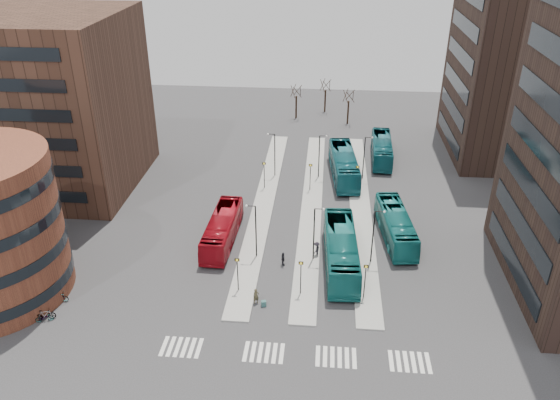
# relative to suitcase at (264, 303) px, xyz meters

# --- Properties ---
(ground) EXTENTS (160.00, 160.00, 0.00)m
(ground) POSITION_rel_suitcase_xyz_m (1.70, -10.00, -0.28)
(ground) COLOR #2F2F31
(ground) RESTS_ON ground
(island_left) EXTENTS (2.50, 45.00, 0.15)m
(island_left) POSITION_rel_suitcase_xyz_m (-2.30, 20.00, -0.21)
(island_left) COLOR gray
(island_left) RESTS_ON ground
(island_mid) EXTENTS (2.50, 45.00, 0.15)m
(island_mid) POSITION_rel_suitcase_xyz_m (3.70, 20.00, -0.21)
(island_mid) COLOR gray
(island_mid) RESTS_ON ground
(island_right) EXTENTS (2.50, 45.00, 0.15)m
(island_right) POSITION_rel_suitcase_xyz_m (9.70, 20.00, -0.21)
(island_right) COLOR gray
(island_right) RESTS_ON ground
(suitcase) EXTENTS (0.53, 0.47, 0.56)m
(suitcase) POSITION_rel_suitcase_xyz_m (0.00, 0.00, 0.00)
(suitcase) COLOR navy
(suitcase) RESTS_ON ground
(red_bus) EXTENTS (3.00, 11.44, 3.17)m
(red_bus) POSITION_rel_suitcase_xyz_m (-5.81, 10.76, 1.30)
(red_bus) COLOR #9E0C17
(red_bus) RESTS_ON ground
(teal_bus_a) EXTENTS (3.70, 13.26, 3.66)m
(teal_bus_a) POSITION_rel_suitcase_xyz_m (7.13, 7.26, 1.55)
(teal_bus_a) COLOR #146866
(teal_bus_a) RESTS_ON ground
(teal_bus_b) EXTENTS (4.28, 13.24, 3.62)m
(teal_bus_b) POSITION_rel_suitcase_xyz_m (7.70, 28.57, 1.53)
(teal_bus_b) COLOR #155F6A
(teal_bus_b) RESTS_ON ground
(teal_bus_c) EXTENTS (3.97, 11.83, 3.23)m
(teal_bus_c) POSITION_rel_suitcase_xyz_m (13.25, 13.19, 1.34)
(teal_bus_c) COLOR #166E6E
(teal_bus_c) RESTS_ON ground
(teal_bus_d) EXTENTS (3.15, 11.63, 3.21)m
(teal_bus_d) POSITION_rel_suitcase_xyz_m (13.34, 35.09, 1.33)
(teal_bus_d) COLOR #145A64
(teal_bus_d) RESTS_ON ground
(traveller) EXTENTS (0.67, 0.57, 1.56)m
(traveller) POSITION_rel_suitcase_xyz_m (-0.75, 0.38, 0.50)
(traveller) COLOR #46402A
(traveller) RESTS_ON ground
(commuter_a) EXTENTS (0.97, 0.85, 1.68)m
(commuter_a) POSITION_rel_suitcase_xyz_m (-7.18, 8.97, 0.56)
(commuter_a) COLOR black
(commuter_a) RESTS_ON ground
(commuter_b) EXTENTS (0.66, 0.96, 1.52)m
(commuter_b) POSITION_rel_suitcase_xyz_m (1.24, 6.74, 0.48)
(commuter_b) COLOR black
(commuter_b) RESTS_ON ground
(commuter_c) EXTENTS (0.96, 1.23, 1.67)m
(commuter_c) POSITION_rel_suitcase_xyz_m (4.64, 8.81, 0.55)
(commuter_c) COLOR black
(commuter_c) RESTS_ON ground
(bicycle_near) EXTENTS (1.61, 1.04, 0.80)m
(bicycle_near) POSITION_rel_suitcase_xyz_m (-19.30, -3.87, 0.12)
(bicycle_near) COLOR gray
(bicycle_near) RESTS_ON ground
(bicycle_mid) EXTENTS (1.90, 1.10, 1.10)m
(bicycle_mid) POSITION_rel_suitcase_xyz_m (-19.30, -3.68, 0.27)
(bicycle_mid) COLOR gray
(bicycle_mid) RESTS_ON ground
(bicycle_far) EXTENTS (1.91, 0.78, 0.98)m
(bicycle_far) POSITION_rel_suitcase_xyz_m (-19.30, -1.02, 0.21)
(bicycle_far) COLOR gray
(bicycle_far) RESTS_ON ground
(crosswalk_stripes) EXTENTS (22.35, 2.40, 0.01)m
(crosswalk_stripes) POSITION_rel_suitcase_xyz_m (3.45, -6.00, -0.27)
(crosswalk_stripes) COLOR silver
(crosswalk_stripes) RESTS_ON ground
(office_block) EXTENTS (25.00, 20.12, 22.00)m
(office_block) POSITION_rel_suitcase_xyz_m (-32.30, 23.98, 10.72)
(office_block) COLOR #462C20
(office_block) RESTS_ON ground
(tower_far) EXTENTS (20.12, 20.00, 30.00)m
(tower_far) POSITION_rel_suitcase_xyz_m (33.68, 40.00, 14.72)
(tower_far) COLOR #30211A
(tower_far) RESTS_ON ground
(sign_poles) EXTENTS (12.45, 22.12, 3.65)m
(sign_poles) POSITION_rel_suitcase_xyz_m (3.30, 13.00, 2.13)
(sign_poles) COLOR black
(sign_poles) RESTS_ON ground
(lamp_posts) EXTENTS (14.04, 20.24, 6.12)m
(lamp_posts) POSITION_rel_suitcase_xyz_m (4.34, 18.00, 3.30)
(lamp_posts) COLOR black
(lamp_posts) RESTS_ON ground
(bare_trees) EXTENTS (10.97, 8.14, 5.90)m
(bare_trees) POSITION_rel_suitcase_xyz_m (4.37, 52.67, 2.44)
(bare_trees) COLOR black
(bare_trees) RESTS_ON ground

